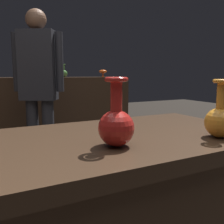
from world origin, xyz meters
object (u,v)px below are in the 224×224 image
shelf_vase_far_right (103,72)px  shelf_vase_right (64,73)px  visitor_center_back (39,84)px  vase_tall_behind (220,119)px  vase_centerpiece (116,124)px

shelf_vase_far_right → shelf_vase_right: size_ratio=0.65×
shelf_vase_far_right → visitor_center_back: 1.17m
vase_tall_behind → visitor_center_back: visitor_center_back is taller
vase_tall_behind → visitor_center_back: (-0.28, 1.77, 0.07)m
vase_tall_behind → shelf_vase_right: shelf_vase_right is taller
shelf_vase_far_right → vase_centerpiece: bearing=-114.6°
vase_tall_behind → visitor_center_back: 1.80m
shelf_vase_right → vase_centerpiece: bearing=-103.2°
shelf_vase_right → visitor_center_back: bearing=-123.6°
vase_centerpiece → visitor_center_back: 1.71m
vase_centerpiece → vase_tall_behind: 0.39m
vase_tall_behind → visitor_center_back: bearing=98.8°
shelf_vase_far_right → shelf_vase_right: bearing=177.1°
shelf_vase_right → visitor_center_back: visitor_center_back is taller
vase_centerpiece → shelf_vase_right: size_ratio=1.38×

